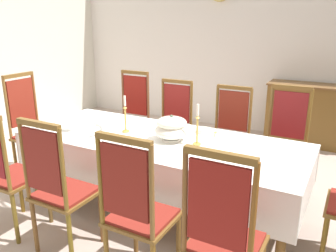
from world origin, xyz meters
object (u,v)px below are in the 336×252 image
chair_north_b (172,125)px  spoon_primary (114,145)px  chair_south_c (137,210)px  bowl_near_left (123,146)px  candlestick_east (197,129)px  spoon_secondary (215,133)px  candlestick_west (125,118)px  sideboard (317,115)px  bowl_far_left (214,163)px  chair_north_a (131,117)px  chair_south_b (59,186)px  dining_table (159,145)px  chair_south_d (223,235)px  chair_north_c (228,134)px  chair_head_west (31,126)px  soup_tureen (171,128)px  bowl_near_right (204,130)px  chair_south_a (6,171)px  chair_north_d (285,142)px

chair_north_b → spoon_primary: chair_north_b is taller
chair_south_c → bowl_near_left: size_ratio=6.54×
candlestick_east → spoon_secondary: bearing=86.0°
chair_south_c → candlestick_west: 1.22m
bowl_near_left → sideboard: 3.36m
bowl_near_left → bowl_far_left: size_ratio=1.10×
chair_north_a → chair_south_b: size_ratio=1.04×
dining_table → sideboard: sideboard is taller
sideboard → chair_south_d: bearing=87.9°
chair_south_c → chair_north_c: (0.00, 1.85, -0.01)m
chair_north_a → candlestick_west: (0.59, -0.93, 0.30)m
chair_head_west → bowl_far_left: bearing=81.9°
chair_north_a → candlestick_west: size_ratio=3.26×
chair_south_c → spoon_secondary: bearing=87.9°
soup_tureen → bowl_near_right: 0.40m
spoon_primary → soup_tureen: bearing=40.8°
chair_south_b → spoon_secondary: (0.77, 1.30, 0.17)m
bowl_near_left → dining_table: bearing=70.2°
chair_south_c → spoon_secondary: (0.05, 1.30, 0.17)m
candlestick_west → bowl_near_right: 0.78m
chair_south_a → bowl_far_left: (1.64, 0.58, 0.19)m
chair_south_a → bowl_far_left: size_ratio=7.04×
chair_north_c → chair_head_west: (-2.10, -0.92, 0.04)m
chair_north_b → soup_tureen: (0.49, -0.92, 0.29)m
chair_north_d → chair_south_b: bearing=54.4°
chair_north_b → chair_south_b: bearing=90.0°
candlestick_west → sideboard: (1.48, 2.72, -0.44)m
dining_table → chair_south_c: 1.00m
bowl_near_right → chair_north_c: bearing=84.2°
chair_head_west → candlestick_east: bearing=90.0°
chair_north_a → bowl_far_left: bearing=142.2°
chair_south_a → dining_table: bearing=43.7°
spoon_secondary → chair_north_c: bearing=79.5°
bowl_near_left → bowl_far_left: bearing=2.8°
candlestick_west → bowl_far_left: size_ratio=2.28×
dining_table → candlestick_west: (-0.38, 0.00, 0.22)m
chair_south_c → chair_north_c: bearing=90.0°
chair_south_a → bowl_far_left: bearing=19.5°
soup_tureen → sideboard: (0.97, 2.72, -0.41)m
chair_north_a → candlestick_east: bearing=145.5°
bowl_far_left → bowl_near_left: bearing=-177.2°
candlestick_east → bowl_far_left: 0.47m
chair_north_b → chair_south_a: bearing=71.8°
chair_south_c → chair_south_d: 0.61m
chair_south_b → candlestick_east: chair_south_b is taller
chair_north_b → bowl_near_left: 1.34m
chair_north_a → soup_tureen: bearing=139.7°
chair_south_a → bowl_far_left: 1.75m
chair_north_b → soup_tureen: size_ratio=3.61×
chair_south_a → candlestick_east: size_ratio=3.03×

